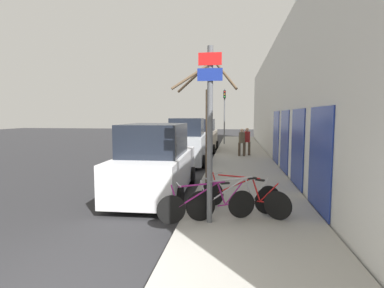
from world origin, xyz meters
name	(u,v)px	position (x,y,z in m)	size (l,w,h in m)	color
ground_plane	(191,165)	(0.00, 11.20, 0.00)	(80.00, 80.00, 0.00)	#28282B
sidewalk_curb	(242,157)	(2.60, 14.00, 0.07)	(3.20, 32.00, 0.15)	#9E9B93
building_facade	(274,102)	(4.35, 13.91, 3.22)	(0.23, 32.00, 6.50)	silver
signpost	(210,131)	(1.66, 2.69, 2.16)	(0.52, 0.14, 3.78)	#595B60
bicycle_0	(207,204)	(1.61, 2.76, 0.53)	(2.10, 0.90, 0.87)	black
bicycle_1	(235,200)	(2.22, 3.10, 0.55)	(2.15, 1.01, 0.93)	black
bicycle_2	(243,196)	(2.40, 3.50, 0.54)	(2.11, 1.22, 0.90)	black
parked_car_0	(156,163)	(-0.26, 5.35, 1.00)	(2.22, 4.84, 2.23)	silver
parked_car_1	(188,143)	(-0.20, 11.53, 1.07)	(2.07, 4.69, 2.35)	#B2B7BC
parked_car_2	(201,137)	(-0.09, 16.73, 1.03)	(2.15, 4.28, 2.25)	gray
pedestrian_near	(247,139)	(2.90, 14.18, 1.08)	(0.42, 0.36, 1.61)	#4C3D2D
pedestrian_far	(242,140)	(2.59, 13.69, 1.06)	(0.41, 0.35, 1.58)	#4C3D2D
street_tree	(207,127)	(1.29, 6.13, 2.11)	(2.12, 1.24, 4.32)	brown
traffic_light	(224,109)	(1.32, 21.08, 3.03)	(0.20, 0.30, 4.50)	#595B60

